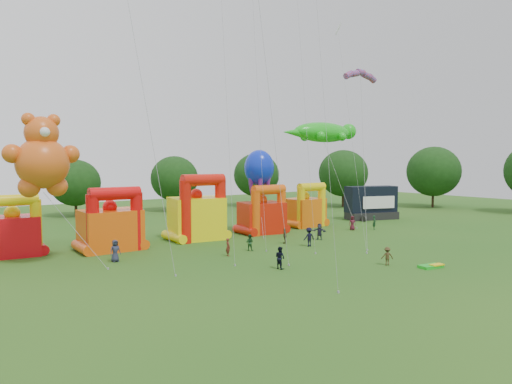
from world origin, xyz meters
TOP-DOWN VIEW (x-y plane):
  - ground at (0.00, 0.00)m, footprint 160.00×160.00m
  - tree_ring at (-1.17, 0.61)m, footprint 122.64×124.73m
  - bouncy_castle_0 at (-20.84, 29.25)m, footprint 4.91×4.10m
  - bouncy_castle_1 at (-12.56, 26.75)m, footprint 5.51×4.43m
  - bouncy_castle_2 at (-2.68, 27.21)m, footprint 6.26×5.34m
  - bouncy_castle_3 at (5.91, 26.52)m, footprint 5.64×4.85m
  - bouncy_castle_4 at (14.02, 27.76)m, footprint 5.07×4.19m
  - stage_trailer at (26.99, 27.52)m, footprint 8.26×5.11m
  - teddy_bear_kite at (-18.36, 21.99)m, footprint 6.95×6.33m
  - gecko_kite at (18.31, 28.08)m, footprint 13.60×9.14m
  - octopus_kite at (5.39, 26.41)m, footprint 3.95×5.52m
  - parafoil_kites at (-0.63, 14.84)m, footprint 30.73×8.76m
  - diamond_kites at (-0.12, 14.91)m, footprint 15.57×20.50m
  - folded_kite_bundle at (6.45, 3.90)m, footprint 2.13×1.33m
  - spectator_0 at (-14.00, 21.40)m, footprint 1.01×0.71m
  - spectator_1 at (-4.72, 17.66)m, footprint 0.50×0.67m
  - spectator_2 at (-1.63, 18.58)m, footprint 0.97×0.99m
  - spectator_3 at (4.59, 16.79)m, footprint 1.34×0.86m
  - spectator_4 at (3.63, 19.55)m, footprint 0.85×1.01m
  - spectator_5 at (8.25, 19.07)m, footprint 1.25×1.75m
  - spectator_6 at (16.49, 21.67)m, footprint 1.06×0.96m
  - spectator_7 at (19.29, 20.49)m, footprint 0.77×0.77m
  - spectator_8 at (-3.93, 10.96)m, footprint 0.79×0.96m
  - spectator_9 at (4.23, 6.64)m, footprint 1.16×1.06m

SIDE VIEW (x-z plane):
  - ground at x=0.00m, z-range 0.00..0.00m
  - folded_kite_bundle at x=6.45m, z-range -0.02..0.29m
  - spectator_9 at x=4.23m, z-range 0.00..1.57m
  - spectator_2 at x=-1.63m, z-range 0.00..1.61m
  - spectator_4 at x=3.63m, z-range 0.00..1.62m
  - spectator_1 at x=-4.72m, z-range 0.00..1.67m
  - spectator_7 at x=19.29m, z-range 0.00..1.80m
  - spectator_6 at x=16.49m, z-range 0.00..1.81m
  - spectator_5 at x=8.25m, z-range 0.00..1.82m
  - spectator_8 at x=-3.93m, z-range 0.00..1.83m
  - spectator_0 at x=-14.00m, z-range 0.00..1.94m
  - spectator_3 at x=4.59m, z-range 0.00..1.96m
  - bouncy_castle_0 at x=-20.84m, z-range -0.68..5.12m
  - bouncy_castle_4 at x=14.02m, z-range -0.70..5.20m
  - bouncy_castle_3 at x=5.91m, z-range -0.71..5.24m
  - bouncy_castle_1 at x=-12.56m, z-range -0.77..5.55m
  - stage_trailer at x=26.99m, z-range -0.09..4.93m
  - bouncy_castle_2 at x=-2.68m, z-range -0.90..6.47m
  - octopus_kite at x=5.39m, z-range 0.50..10.74m
  - teddy_bear_kite at x=-18.36m, z-range -0.33..12.48m
  - tree_ring at x=-1.17m, z-range 0.22..12.30m
  - gecko_kite at x=18.31m, z-range 3.66..17.97m
  - parafoil_kites at x=-0.63m, z-range -3.02..26.94m
  - diamond_kites at x=-0.12m, z-range -2.47..34.48m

